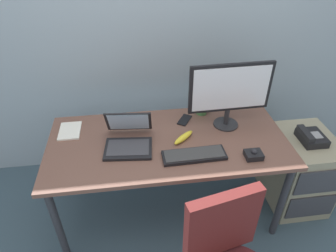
% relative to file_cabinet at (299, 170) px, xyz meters
% --- Properties ---
extents(ground_plane, '(8.00, 8.00, 0.00)m').
position_rel_file_cabinet_xyz_m(ground_plane, '(-1.06, 0.02, -0.32)').
color(ground_plane, '#3C515E').
extents(back_wall, '(6.00, 0.10, 2.80)m').
position_rel_file_cabinet_xyz_m(back_wall, '(-1.06, 0.76, 1.08)').
color(back_wall, '#96A9B5').
rests_on(back_wall, ground).
extents(desk, '(1.65, 0.78, 0.72)m').
position_rel_file_cabinet_xyz_m(desk, '(-1.06, 0.02, 0.34)').
color(desk, brown).
rests_on(desk, ground).
extents(file_cabinet, '(0.42, 0.53, 0.63)m').
position_rel_file_cabinet_xyz_m(file_cabinet, '(0.00, 0.00, 0.00)').
color(file_cabinet, gray).
rests_on(file_cabinet, ground).
extents(desk_phone, '(0.17, 0.20, 0.09)m').
position_rel_file_cabinet_xyz_m(desk_phone, '(-0.01, -0.02, 0.35)').
color(desk_phone, black).
rests_on(desk_phone, file_cabinet).
extents(monitor_main, '(0.58, 0.18, 0.49)m').
position_rel_file_cabinet_xyz_m(monitor_main, '(-0.61, 0.14, 0.69)').
color(monitor_main, '#262628').
rests_on(monitor_main, desk).
extents(keyboard, '(0.41, 0.15, 0.03)m').
position_rel_file_cabinet_xyz_m(keyboard, '(-0.91, -0.17, 0.42)').
color(keyboard, black).
rests_on(keyboard, desk).
extents(laptop, '(0.34, 0.35, 0.22)m').
position_rel_file_cabinet_xyz_m(laptop, '(-1.33, 0.01, 0.46)').
color(laptop, black).
rests_on(laptop, desk).
extents(trackball_mouse, '(0.11, 0.09, 0.07)m').
position_rel_file_cabinet_xyz_m(trackball_mouse, '(-0.54, -0.23, 0.43)').
color(trackball_mouse, black).
rests_on(trackball_mouse, desk).
extents(coffee_mug, '(0.09, 0.08, 0.09)m').
position_rel_file_cabinet_xyz_m(coffee_mug, '(-0.75, 0.32, 0.45)').
color(coffee_mug, '#488548').
rests_on(coffee_mug, desk).
extents(paper_notepad, '(0.15, 0.21, 0.01)m').
position_rel_file_cabinet_xyz_m(paper_notepad, '(-1.74, 0.21, 0.41)').
color(paper_notepad, white).
rests_on(paper_notepad, desk).
extents(cell_phone, '(0.13, 0.16, 0.01)m').
position_rel_file_cabinet_xyz_m(cell_phone, '(-0.90, 0.24, 0.41)').
color(cell_phone, black).
rests_on(cell_phone, desk).
extents(banana, '(0.17, 0.16, 0.04)m').
position_rel_file_cabinet_xyz_m(banana, '(-0.95, 0.01, 0.43)').
color(banana, yellow).
rests_on(banana, desk).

